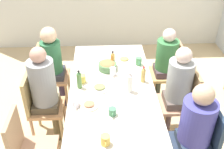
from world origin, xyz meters
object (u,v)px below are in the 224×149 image
object	(u,v)px
person_1	(195,126)
person_3	(53,60)
chair_3	(48,73)
chair_4	(40,104)
cup_0	(105,140)
cup_3	(76,104)
chair_0	(183,99)
plate_1	(89,105)
person_4	(45,88)
bottle_3	(130,83)
person_0	(178,85)
bottle_2	(113,59)
dining_table	(112,91)
cup_2	(113,72)
chair_1	(201,141)
cup_4	(112,112)
plate_2	(100,88)
cup_1	(139,61)
chair_5	(28,147)
bottle_0	(143,75)
plate_0	(124,60)
person_2	(165,60)
cup_5	(82,79)
bowl_0	(107,66)
bottle_1	(79,80)
chair_2	(171,70)

from	to	relation	value
person_1	person_3	world-z (taller)	person_1
chair_3	chair_4	xyz separation A→B (m)	(0.67, 0.00, 0.00)
cup_0	cup_3	distance (m)	0.60
chair_0	plate_1	bearing A→B (deg)	-72.38
person_4	bottle_3	bearing A→B (deg)	82.90
person_0	bottle_2	size ratio (longest dim) A/B	6.08
dining_table	bottle_2	world-z (taller)	bottle_2
person_4	cup_2	bearing A→B (deg)	105.32
bottle_2	bottle_3	distance (m)	0.59
chair_1	cup_4	distance (m)	0.94
person_1	cup_0	size ratio (longest dim) A/B	9.93
plate_2	cup_1	bearing A→B (deg)	134.78
chair_4	chair_5	bearing A→B (deg)	0.00
cup_1	bottle_0	size ratio (longest dim) A/B	0.56
person_0	cup_0	world-z (taller)	person_0
cup_3	bottle_2	xyz separation A→B (m)	(-0.80, 0.42, 0.06)
chair_5	plate_0	world-z (taller)	chair_5
plate_2	chair_0	bearing A→B (deg)	93.16
person_1	person_2	world-z (taller)	person_1
person_3	chair_5	distance (m)	1.35
person_0	bottle_0	size ratio (longest dim) A/B	5.99
bottle_3	cup_3	bearing A→B (deg)	-67.79
chair_5	cup_5	xyz separation A→B (m)	(-0.75, 0.52, 0.28)
person_2	cup_2	distance (m)	0.88
person_3	bottle_2	bearing A→B (deg)	74.63
plate_1	bowl_0	world-z (taller)	bowl_0
chair_5	bottle_2	bearing A→B (deg)	141.30
bowl_0	bottle_1	bearing A→B (deg)	-41.20
plate_1	person_3	bearing A→B (deg)	-153.18
dining_table	chair_5	xyz separation A→B (m)	(0.67, -0.86, -0.16)
plate_0	cup_4	bearing A→B (deg)	-11.14
chair_3	person_4	world-z (taller)	person_4
person_4	cup_5	bearing A→B (deg)	101.01
chair_0	chair_2	world-z (taller)	same
person_2	bowl_0	distance (m)	0.88
chair_5	bottle_1	bearing A→B (deg)	142.43
person_1	chair_3	bearing A→B (deg)	-129.18
plate_2	cup_2	size ratio (longest dim) A/B	2.11
dining_table	person_0	size ratio (longest dim) A/B	1.64
person_1	chair_4	xyz separation A→B (m)	(-0.67, -1.63, -0.21)
person_0	plate_1	xyz separation A→B (m)	(0.35, -1.02, 0.04)
cup_2	dining_table	bearing A→B (deg)	-5.33
bottle_1	chair_2	bearing A→B (deg)	119.30
chair_0	bottle_2	bearing A→B (deg)	-118.20
cup_2	cup_5	xyz separation A→B (m)	(0.13, -0.37, -0.00)
plate_0	cup_0	size ratio (longest dim) A/B	1.73
chair_1	chair_5	distance (m)	1.72
chair_1	cup_1	distance (m)	1.25
dining_table	chair_0	size ratio (longest dim) A/B	2.22
plate_2	cup_1	size ratio (longest dim) A/B	2.02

